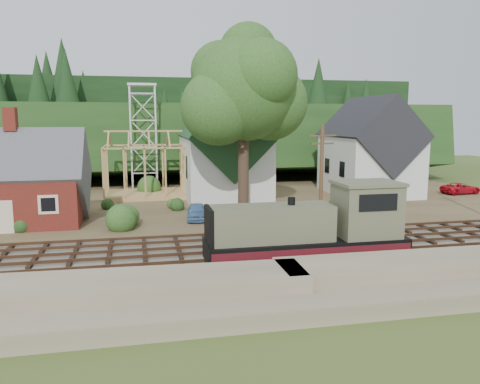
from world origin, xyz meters
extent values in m
plane|color=#384C1E|center=(0.00, 0.00, 0.00)|extent=(140.00, 140.00, 0.00)
cube|color=#7F7259|center=(0.00, -8.50, 0.00)|extent=(64.00, 5.00, 1.60)
cube|color=#726B5B|center=(0.00, 0.00, 0.08)|extent=(64.00, 11.00, 0.16)
cube|color=brown|center=(0.00, 18.00, 0.15)|extent=(64.00, 26.00, 0.30)
cube|color=#1E3F19|center=(0.00, 42.00, 0.00)|extent=(70.00, 28.96, 12.74)
cube|color=black|center=(0.00, 58.00, 0.00)|extent=(80.00, 20.00, 12.00)
cube|color=#531E13|center=(-16.00, 11.00, 2.20)|extent=(10.00, 7.00, 3.80)
cube|color=#4C4C51|center=(-16.00, 11.00, 4.10)|extent=(10.80, 7.41, 7.41)
cube|color=#531E13|center=(-16.00, 11.00, 8.40)|extent=(0.90, 0.90, 1.80)
cube|color=beige|center=(-16.00, 7.48, 1.50)|extent=(1.20, 0.06, 2.40)
cube|color=silver|center=(2.00, 20.00, 3.50)|extent=(8.00, 12.00, 6.40)
cube|color=#1C3E1D|center=(2.00, 20.00, 6.70)|extent=(8.40, 12.96, 8.40)
cube|color=silver|center=(2.00, 14.00, 8.70)|extent=(2.40, 2.40, 4.00)
cone|color=#1C3E1D|center=(2.00, 14.00, 12.00)|extent=(5.37, 5.37, 2.60)
cube|color=silver|center=(18.00, 19.00, 3.50)|extent=(8.00, 10.00, 6.40)
cube|color=black|center=(18.00, 19.00, 6.70)|extent=(8.40, 10.80, 8.40)
cube|color=tan|center=(-6.00, 22.00, 0.55)|extent=(8.00, 6.00, 0.50)
cube|color=tan|center=(-6.00, 22.00, 7.20)|extent=(8.00, 0.18, 0.18)
cube|color=silver|center=(-7.40, 26.60, 6.30)|extent=(0.18, 0.18, 12.00)
cube|color=silver|center=(-4.60, 26.60, 6.30)|extent=(0.18, 0.18, 12.00)
cube|color=silver|center=(-7.40, 29.40, 6.30)|extent=(0.18, 0.18, 12.00)
cube|color=silver|center=(-4.60, 29.40, 6.30)|extent=(0.18, 0.18, 12.00)
cube|color=silver|center=(-6.00, 28.00, 12.30)|extent=(3.20, 3.20, 0.25)
cylinder|color=#38281E|center=(2.00, 10.00, 4.30)|extent=(0.90, 0.90, 8.00)
sphere|color=#28501E|center=(2.00, 10.00, 10.80)|extent=(8.40, 8.40, 8.40)
sphere|color=#28501E|center=(4.50, 11.00, 9.80)|extent=(6.40, 6.40, 6.40)
sphere|color=#28501E|center=(-0.20, 9.20, 9.30)|extent=(6.00, 6.00, 6.00)
cylinder|color=#4C331E|center=(7.00, 5.20, 4.00)|extent=(0.28, 0.28, 8.00)
cube|color=#4C331E|center=(7.00, 5.20, 7.20)|extent=(2.20, 0.12, 0.12)
cube|color=#4C331E|center=(7.00, 5.20, 6.60)|extent=(1.80, 0.12, 0.12)
cube|color=black|center=(2.92, -3.00, 0.33)|extent=(11.57, 2.41, 0.34)
cube|color=black|center=(2.92, -3.00, 1.04)|extent=(11.57, 2.80, 1.06)
cube|color=#5D5D44|center=(0.80, -3.00, 2.58)|extent=(6.94, 2.22, 2.03)
cube|color=#5D5D44|center=(6.59, -3.00, 3.11)|extent=(3.47, 2.70, 3.09)
cube|color=#5D5D44|center=(6.59, -3.00, 4.71)|extent=(3.67, 2.89, 0.19)
cube|color=black|center=(6.59, -4.37, 3.79)|extent=(2.31, 0.06, 0.96)
cube|color=#501118|center=(2.92, -4.42, 1.04)|extent=(11.57, 0.04, 0.68)
cube|color=#501118|center=(2.92, -1.58, 1.04)|extent=(11.57, 0.04, 0.68)
cylinder|color=black|center=(1.96, -3.00, 3.69)|extent=(0.42, 0.42, 0.68)
imported|color=#5783BA|center=(-2.02, 9.44, 0.96)|extent=(2.00, 4.00, 1.31)
imported|color=red|center=(28.00, 16.85, 0.91)|extent=(4.60, 2.53, 1.22)
cylinder|color=silver|center=(-12.35, 9.42, 1.42)|extent=(0.10, 0.10, 2.23)
cylinder|color=tan|center=(-12.35, 9.42, 0.76)|extent=(1.42, 1.42, 0.08)
cone|color=beige|center=(-12.35, 9.42, 2.53)|extent=(2.23, 2.23, 0.51)
camera|label=1|loc=(-6.26, -27.91, 8.37)|focal=35.00mm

